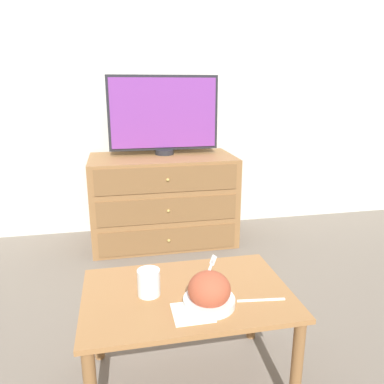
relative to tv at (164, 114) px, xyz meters
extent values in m
plane|color=#70665B|center=(-0.14, 0.24, -1.01)|extent=(12.00, 12.00, 0.00)
cube|color=silver|center=(-0.14, 0.27, 0.29)|extent=(12.00, 0.05, 2.60)
cube|color=olive|center=(-0.03, -0.08, -0.66)|extent=(1.12, 0.58, 0.70)
cube|color=brown|center=(-0.03, -0.37, -0.90)|extent=(1.03, 0.01, 0.19)
sphere|color=tan|center=(-0.03, -0.38, -0.90)|extent=(0.02, 0.02, 0.02)
cube|color=brown|center=(-0.03, -0.37, -0.66)|extent=(1.03, 0.01, 0.19)
sphere|color=tan|center=(-0.03, -0.38, -0.66)|extent=(0.02, 0.02, 0.02)
cube|color=brown|center=(-0.03, -0.37, -0.43)|extent=(1.03, 0.01, 0.19)
sphere|color=tan|center=(-0.03, -0.38, -0.43)|extent=(0.02, 0.02, 0.02)
cylinder|color=#232328|center=(0.00, 0.00, -0.29)|extent=(0.15, 0.15, 0.04)
cube|color=#232328|center=(0.00, 0.00, 0.01)|extent=(0.86, 0.04, 0.57)
cube|color=#7A3893|center=(0.00, -0.02, 0.01)|extent=(0.82, 0.01, 0.53)
cube|color=#9E6B3D|center=(-0.13, -1.64, -0.59)|extent=(0.82, 0.54, 0.02)
cylinder|color=brown|center=(0.24, -1.88, -0.81)|extent=(0.04, 0.04, 0.42)
cylinder|color=brown|center=(-0.50, -1.41, -0.81)|extent=(0.04, 0.04, 0.42)
cylinder|color=brown|center=(0.24, -1.41, -0.81)|extent=(0.04, 0.04, 0.42)
cylinder|color=silver|center=(-0.07, -1.75, -0.56)|extent=(0.19, 0.19, 0.03)
ellipsoid|color=#AD4C33|center=(-0.07, -1.75, -0.51)|extent=(0.16, 0.16, 0.13)
cube|color=white|center=(-0.08, -1.73, -0.48)|extent=(0.07, 0.04, 0.15)
cube|color=white|center=(-0.05, -1.72, -0.41)|extent=(0.03, 0.03, 0.03)
cylinder|color=#9E6638|center=(-0.28, -1.63, -0.55)|extent=(0.08, 0.08, 0.07)
cylinder|color=white|center=(-0.28, -1.63, -0.53)|extent=(0.09, 0.09, 0.10)
cube|color=white|center=(-0.14, -1.79, -0.58)|extent=(0.14, 0.14, 0.00)
cube|color=white|center=(0.13, -1.76, -0.58)|extent=(0.19, 0.03, 0.01)
camera|label=1|loc=(-0.38, -2.94, 0.21)|focal=35.00mm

